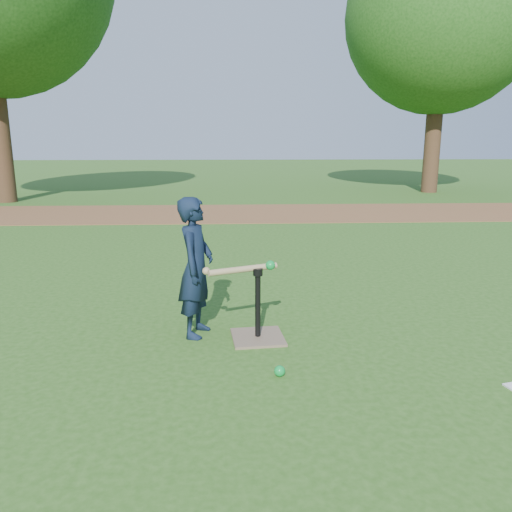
{
  "coord_description": "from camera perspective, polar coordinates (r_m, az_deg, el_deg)",
  "views": [
    {
      "loc": [
        0.08,
        -3.91,
        1.64
      ],
      "look_at": [
        0.3,
        0.35,
        0.65
      ],
      "focal_mm": 35.0,
      "sensor_mm": 36.0,
      "label": 1
    }
  ],
  "objects": [
    {
      "name": "ground",
      "position": [
        4.24,
        -3.85,
        -9.72
      ],
      "size": [
        80.0,
        80.0,
        0.0
      ],
      "primitive_type": "plane",
      "color": "#285116",
      "rests_on": "ground"
    },
    {
      "name": "dirt_strip",
      "position": [
        11.53,
        -3.3,
        4.91
      ],
      "size": [
        24.0,
        3.0,
        0.01
      ],
      "primitive_type": "cube",
      "color": "brown",
      "rests_on": "ground"
    },
    {
      "name": "child",
      "position": [
        4.23,
        -6.88,
        -1.31
      ],
      "size": [
        0.38,
        0.49,
        1.19
      ],
      "primitive_type": "imported",
      "rotation": [
        0.0,
        0.0,
        1.34
      ],
      "color": "black",
      "rests_on": "ground"
    },
    {
      "name": "wiffle_ball_ground",
      "position": [
        3.65,
        2.72,
        -12.99
      ],
      "size": [
        0.08,
        0.08,
        0.08
      ],
      "primitive_type": "sphere",
      "color": "#0D9035",
      "rests_on": "ground"
    },
    {
      "name": "batting_tee",
      "position": [
        4.25,
        0.21,
        -8.03
      ],
      "size": [
        0.47,
        0.47,
        0.61
      ],
      "color": "#755F4A",
      "rests_on": "ground"
    },
    {
      "name": "swing_action",
      "position": [
        4.08,
        -1.25,
        -1.45
      ],
      "size": [
        0.62,
        0.28,
        0.09
      ],
      "color": "tan",
      "rests_on": "ground"
    },
    {
      "name": "tree_right",
      "position": [
        17.54,
        20.53,
        24.33
      ],
      "size": [
        5.8,
        5.8,
        8.21
      ],
      "color": "#382316",
      "rests_on": "ground"
    }
  ]
}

